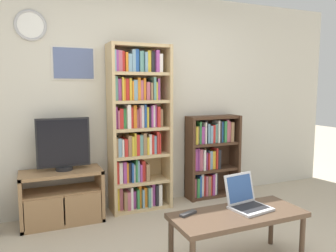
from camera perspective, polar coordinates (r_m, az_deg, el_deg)
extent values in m
cube|color=beige|center=(4.07, -5.10, 4.47)|extent=(5.88, 0.06, 2.60)
torus|color=#B2B2B7|center=(3.87, -22.82, 15.85)|extent=(0.33, 0.03, 0.33)
cylinder|color=white|center=(3.87, -22.82, 15.85)|extent=(0.27, 0.02, 0.27)
cube|color=silver|center=(3.87, -16.12, 10.44)|extent=(0.47, 0.01, 0.37)
cube|color=slate|center=(3.86, -16.10, 10.44)|extent=(0.43, 0.02, 0.34)
cube|color=#9E754C|center=(3.80, -24.23, -11.91)|extent=(0.04, 0.40, 0.57)
cube|color=#9E754C|center=(3.86, -11.81, -11.13)|extent=(0.04, 0.40, 0.57)
cube|color=#9E754C|center=(3.73, -18.11, -7.70)|extent=(0.85, 0.40, 0.04)
cube|color=#9E754C|center=(3.90, -17.81, -15.30)|extent=(0.85, 0.40, 0.04)
cube|color=#9E754C|center=(3.79, -17.99, -10.77)|extent=(0.78, 0.37, 0.04)
cube|color=#9E754C|center=(3.65, -20.75, -14.11)|extent=(0.37, 0.02, 0.30)
cube|color=#9E754C|center=(3.68, -14.50, -13.69)|extent=(0.37, 0.02, 0.30)
cylinder|color=black|center=(3.75, -17.62, -7.04)|extent=(0.18, 0.18, 0.04)
cube|color=black|center=(3.69, -17.78, -2.74)|extent=(0.55, 0.05, 0.53)
cube|color=black|center=(3.66, -17.74, -2.81)|extent=(0.52, 0.01, 0.49)
cube|color=tan|center=(3.79, -9.83, -0.70)|extent=(0.04, 0.31, 1.95)
cube|color=tan|center=(4.00, -0.25, -0.20)|extent=(0.04, 0.31, 1.95)
cube|color=tan|center=(4.02, -5.58, -0.20)|extent=(0.72, 0.02, 1.95)
cube|color=tan|center=(4.11, -4.77, -13.82)|extent=(0.65, 0.28, 0.04)
cube|color=tan|center=(4.01, -4.82, -9.54)|extent=(0.65, 0.28, 0.04)
cube|color=tan|center=(3.93, -4.86, -5.07)|extent=(0.65, 0.28, 0.04)
cube|color=tan|center=(3.88, -4.91, -0.45)|extent=(0.65, 0.28, 0.04)
cube|color=tan|center=(3.85, -4.96, 4.27)|extent=(0.65, 0.28, 0.04)
cube|color=tan|center=(3.85, -5.01, 9.02)|extent=(0.65, 0.28, 0.04)
cube|color=tan|center=(3.88, -5.06, 13.75)|extent=(0.65, 0.28, 0.04)
cube|color=gold|center=(4.00, -9.04, -12.17)|extent=(0.04, 0.20, 0.27)
cube|color=#B75B70|center=(4.01, -8.46, -12.17)|extent=(0.04, 0.20, 0.26)
cube|color=#93704C|center=(4.01, -7.79, -12.44)|extent=(0.04, 0.25, 0.22)
cube|color=#B75B70|center=(4.02, -7.24, -12.39)|extent=(0.04, 0.26, 0.22)
cube|color=white|center=(4.03, -6.76, -12.03)|extent=(0.03, 0.26, 0.26)
cube|color=#9E4293|center=(4.06, -6.28, -12.29)|extent=(0.04, 0.21, 0.21)
cube|color=#388947|center=(4.05, -5.68, -12.14)|extent=(0.03, 0.25, 0.23)
cube|color=orange|center=(4.06, -5.31, -11.77)|extent=(0.03, 0.22, 0.27)
cube|color=#759EB7|center=(4.07, -4.82, -12.10)|extent=(0.02, 0.25, 0.22)
cube|color=orange|center=(4.09, -4.37, -11.90)|extent=(0.04, 0.22, 0.24)
cube|color=#5B9389|center=(4.09, -3.77, -11.87)|extent=(0.03, 0.26, 0.24)
cube|color=white|center=(4.11, -3.40, -11.81)|extent=(0.02, 0.23, 0.23)
cube|color=#9E4293|center=(4.12, -2.99, -11.52)|extent=(0.04, 0.21, 0.27)
cube|color=#232328|center=(4.12, -2.45, -11.58)|extent=(0.03, 0.25, 0.25)
cube|color=white|center=(4.13, -1.93, -11.49)|extent=(0.04, 0.25, 0.26)
cube|color=red|center=(3.91, -9.13, -7.80)|extent=(0.04, 0.20, 0.26)
cube|color=white|center=(3.92, -8.53, -7.84)|extent=(0.04, 0.20, 0.24)
cube|color=#9E4293|center=(3.93, -7.87, -7.76)|extent=(0.04, 0.21, 0.25)
cube|color=orange|center=(3.94, -7.40, -7.83)|extent=(0.02, 0.20, 0.23)
cube|color=#232328|center=(3.95, -7.02, -7.79)|extent=(0.03, 0.20, 0.23)
cube|color=#2856A8|center=(3.95, -6.57, -7.80)|extent=(0.02, 0.22, 0.23)
cube|color=white|center=(3.97, -6.25, -7.93)|extent=(0.02, 0.20, 0.21)
cube|color=#388947|center=(3.96, -5.90, -7.48)|extent=(0.02, 0.22, 0.27)
cube|color=#759EB7|center=(3.97, -5.59, -7.54)|extent=(0.02, 0.23, 0.25)
cube|color=#9E4293|center=(3.98, -5.17, -7.87)|extent=(0.03, 0.23, 0.20)
cube|color=red|center=(3.99, -4.70, -7.55)|extent=(0.04, 0.21, 0.24)
cube|color=#93704C|center=(4.00, -4.04, -7.79)|extent=(0.04, 0.26, 0.20)
cube|color=#93704C|center=(3.83, -9.28, -3.52)|extent=(0.02, 0.25, 0.22)
cube|color=#759EB7|center=(3.84, -8.78, -3.53)|extent=(0.04, 0.24, 0.21)
cube|color=white|center=(3.85, -8.26, -3.58)|extent=(0.02, 0.25, 0.20)
cube|color=red|center=(3.86, -7.75, -3.54)|extent=(0.04, 0.25, 0.20)
cube|color=#93704C|center=(3.87, -7.12, -3.24)|extent=(0.04, 0.25, 0.24)
cube|color=gold|center=(3.88, -6.58, -3.28)|extent=(0.03, 0.26, 0.23)
cube|color=gold|center=(3.88, -6.17, -2.98)|extent=(0.02, 0.25, 0.26)
cube|color=red|center=(3.89, -5.72, -3.10)|extent=(0.04, 0.25, 0.24)
cube|color=#5B9389|center=(3.91, -5.16, -3.10)|extent=(0.04, 0.24, 0.24)
cube|color=#93704C|center=(3.92, -4.53, -2.94)|extent=(0.04, 0.23, 0.25)
cube|color=gold|center=(3.94, -4.00, -3.26)|extent=(0.03, 0.24, 0.20)
cube|color=white|center=(3.95, -3.58, -2.99)|extent=(0.03, 0.22, 0.24)
cube|color=red|center=(3.96, -3.15, -3.01)|extent=(0.03, 0.23, 0.23)
cube|color=#759EB7|center=(3.97, -2.75, -3.08)|extent=(0.03, 0.22, 0.21)
cube|color=red|center=(3.98, -2.29, -2.70)|extent=(0.03, 0.23, 0.26)
cube|color=red|center=(3.99, -1.94, -2.87)|extent=(0.02, 0.23, 0.24)
cube|color=#9E4293|center=(3.80, -9.37, 1.51)|extent=(0.03, 0.21, 0.25)
cube|color=#B75B70|center=(3.80, -8.98, 1.20)|extent=(0.02, 0.24, 0.21)
cube|color=red|center=(3.81, -8.49, 1.36)|extent=(0.04, 0.22, 0.23)
cube|color=#388947|center=(3.82, -7.88, 1.39)|extent=(0.03, 0.20, 0.23)
cube|color=white|center=(3.82, -7.27, 1.73)|extent=(0.04, 0.25, 0.27)
cube|color=red|center=(3.85, -6.72, 1.54)|extent=(0.03, 0.20, 0.24)
cube|color=orange|center=(3.85, -6.16, 1.73)|extent=(0.04, 0.21, 0.26)
cube|color=#B75B70|center=(3.87, -5.71, 1.37)|extent=(0.02, 0.21, 0.21)
cube|color=#B75B70|center=(3.86, -5.34, 1.54)|extent=(0.02, 0.25, 0.23)
cube|color=white|center=(3.88, -4.93, 1.76)|extent=(0.04, 0.20, 0.26)
cube|color=#2856A8|center=(3.89, -4.39, 1.84)|extent=(0.02, 0.21, 0.27)
cube|color=gold|center=(3.90, -4.04, 1.63)|extent=(0.02, 0.22, 0.24)
cube|color=#232328|center=(3.91, -3.65, 1.61)|extent=(0.03, 0.21, 0.23)
cube|color=#9E4293|center=(3.92, -3.28, 1.77)|extent=(0.02, 0.22, 0.25)
cube|color=white|center=(3.93, -2.93, 1.81)|extent=(0.03, 0.21, 0.26)
cube|color=#9E4293|center=(3.94, -2.60, 1.89)|extent=(0.02, 0.20, 0.27)
cube|color=red|center=(3.94, -2.17, 1.71)|extent=(0.03, 0.25, 0.24)
cube|color=#93704C|center=(3.96, -1.70, 1.51)|extent=(0.04, 0.21, 0.21)
cube|color=#5B9389|center=(3.78, -9.38, 6.47)|extent=(0.04, 0.21, 0.27)
cube|color=#9E4293|center=(3.79, -8.75, 6.29)|extent=(0.04, 0.20, 0.24)
cube|color=gold|center=(3.79, -8.29, 6.43)|extent=(0.02, 0.24, 0.26)
cube|color=orange|center=(3.81, -7.98, 6.33)|extent=(0.03, 0.21, 0.25)
cube|color=red|center=(3.82, -7.43, 6.33)|extent=(0.04, 0.20, 0.24)
cube|color=gold|center=(3.82, -6.93, 6.36)|extent=(0.03, 0.21, 0.25)
cube|color=orange|center=(3.83, -6.55, 6.14)|extent=(0.02, 0.23, 0.22)
cube|color=#759EB7|center=(3.84, -6.09, 6.25)|extent=(0.04, 0.22, 0.23)
cube|color=orange|center=(3.86, -5.48, 6.45)|extent=(0.03, 0.21, 0.26)
cube|color=#B75B70|center=(3.87, -4.99, 6.23)|extent=(0.03, 0.20, 0.23)
cube|color=orange|center=(3.88, -4.50, 6.42)|extent=(0.03, 0.20, 0.25)
cube|color=#B75B70|center=(3.89, -3.93, 6.10)|extent=(0.04, 0.22, 0.21)
cube|color=#93704C|center=(3.90, -3.36, 6.06)|extent=(0.03, 0.24, 0.20)
cube|color=#5B9389|center=(3.90, -2.89, 6.51)|extent=(0.03, 0.25, 0.26)
cube|color=gold|center=(3.92, -2.53, 6.12)|extent=(0.03, 0.22, 0.21)
cube|color=#9E4293|center=(3.94, -2.10, 6.42)|extent=(0.03, 0.20, 0.25)
cube|color=#759EB7|center=(3.78, -9.59, 11.06)|extent=(0.02, 0.25, 0.24)
cube|color=#9E4293|center=(3.79, -9.22, 11.03)|extent=(0.03, 0.23, 0.23)
cube|color=#B75B70|center=(3.80, -8.69, 11.03)|extent=(0.04, 0.22, 0.23)
cube|color=red|center=(3.82, -8.13, 10.99)|extent=(0.03, 0.20, 0.23)
cube|color=orange|center=(3.82, -7.60, 10.90)|extent=(0.03, 0.23, 0.21)
cube|color=#759EB7|center=(3.83, -7.05, 10.78)|extent=(0.04, 0.23, 0.20)
cube|color=#759EB7|center=(3.84, -6.43, 11.13)|extent=(0.04, 0.23, 0.25)
cube|color=#2856A8|center=(3.86, -5.85, 11.17)|extent=(0.04, 0.22, 0.25)
cube|color=#5B9389|center=(3.86, -5.22, 11.00)|extent=(0.03, 0.25, 0.23)
cube|color=#5B9389|center=(3.89, -4.82, 11.05)|extent=(0.03, 0.20, 0.24)
cube|color=#759EB7|center=(3.89, -4.30, 10.96)|extent=(0.03, 0.21, 0.23)
cube|color=gold|center=(3.91, -3.73, 11.07)|extent=(0.04, 0.20, 0.25)
cube|color=#232328|center=(3.92, -3.11, 10.99)|extent=(0.04, 0.21, 0.24)
cube|color=#9E4293|center=(3.93, -2.41, 11.09)|extent=(0.04, 0.25, 0.25)
cube|color=white|center=(3.94, -1.83, 10.79)|extent=(0.04, 0.24, 0.21)
cube|color=#472D1E|center=(4.25, 3.82, -5.72)|extent=(0.04, 0.24, 1.09)
cube|color=#472D1E|center=(4.60, 11.56, -4.88)|extent=(0.04, 0.24, 1.09)
cube|color=#472D1E|center=(4.51, 7.11, -5.03)|extent=(0.73, 0.02, 1.09)
cube|color=#472D1E|center=(4.55, 7.74, -11.79)|extent=(0.66, 0.21, 0.04)
cube|color=#472D1E|center=(4.45, 7.81, -7.50)|extent=(0.66, 0.21, 0.04)
cube|color=#472D1E|center=(4.38, 7.89, -3.06)|extent=(0.66, 0.21, 0.04)
cube|color=#472D1E|center=(4.33, 7.96, 1.52)|extent=(0.66, 0.21, 0.04)
cube|color=#B75B70|center=(4.38, 4.26, -10.57)|extent=(0.04, 0.16, 0.24)
cube|color=#388947|center=(4.39, 4.80, -10.50)|extent=(0.04, 0.19, 0.25)
cube|color=#2856A8|center=(4.40, 5.21, -10.23)|extent=(0.03, 0.18, 0.28)
cube|color=white|center=(4.42, 5.60, -10.05)|extent=(0.04, 0.15, 0.30)
cube|color=red|center=(4.44, 5.98, -10.14)|extent=(0.02, 0.15, 0.27)
cube|color=#B75B70|center=(4.45, 6.31, -10.14)|extent=(0.03, 0.17, 0.27)
cube|color=#93704C|center=(4.47, 6.73, -10.12)|extent=(0.04, 0.18, 0.26)
cube|color=red|center=(4.49, 7.08, -10.00)|extent=(0.02, 0.16, 0.27)
cube|color=#9E4293|center=(4.50, 7.46, -9.90)|extent=(0.03, 0.18, 0.28)
cube|color=white|center=(4.52, 7.83, -9.74)|extent=(0.03, 0.17, 0.29)
cube|color=#232328|center=(4.53, 8.11, -9.80)|extent=(0.02, 0.15, 0.27)
cube|color=red|center=(4.28, 4.19, -6.10)|extent=(0.02, 0.16, 0.25)
cube|color=#9E4293|center=(4.30, 4.59, -5.75)|extent=(0.04, 0.15, 0.29)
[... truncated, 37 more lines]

